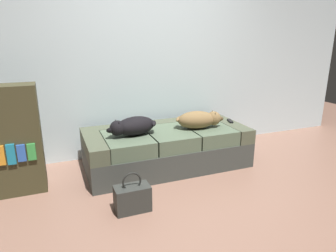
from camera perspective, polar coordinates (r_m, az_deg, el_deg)
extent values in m
plane|color=#8C6453|center=(2.95, 7.18, -14.82)|extent=(10.00, 10.00, 0.00)
cube|color=silver|center=(4.04, -3.67, 14.68)|extent=(6.40, 0.10, 2.80)
cube|color=#3B403C|center=(3.71, -0.29, -5.27)|extent=(1.93, 0.89, 0.30)
cube|color=#4D5440|center=(3.43, -13.93, -3.47)|extent=(0.20, 0.89, 0.17)
cube|color=#4D5440|center=(4.01, 11.32, -0.35)|extent=(0.20, 0.89, 0.17)
cube|color=#4D5440|center=(3.94, -2.11, -0.36)|extent=(1.53, 0.20, 0.17)
cube|color=#52634D|center=(3.40, -7.74, -3.32)|extent=(0.50, 0.67, 0.17)
cube|color=#52634D|center=(3.54, 0.30, -2.31)|extent=(0.50, 0.67, 0.17)
cube|color=#52634D|center=(3.76, 7.56, -1.35)|extent=(0.50, 0.67, 0.17)
ellipsoid|color=black|center=(3.39, -6.16, 0.04)|extent=(0.49, 0.33, 0.21)
sphere|color=black|center=(3.31, -9.56, -0.42)|extent=(0.17, 0.17, 0.17)
ellipsoid|color=black|center=(3.28, -10.80, -0.79)|extent=(0.11, 0.08, 0.06)
cone|color=black|center=(3.25, -9.31, 0.45)|extent=(0.04, 0.04, 0.05)
cone|color=black|center=(3.33, -9.91, 0.83)|extent=(0.04, 0.04, 0.05)
ellipsoid|color=black|center=(3.43, -2.70, 0.50)|extent=(0.11, 0.18, 0.05)
ellipsoid|color=olive|center=(3.62, 5.42, 1.18)|extent=(0.49, 0.33, 0.21)
sphere|color=olive|center=(3.69, 8.64, 1.45)|extent=(0.17, 0.17, 0.17)
ellipsoid|color=#4C3B24|center=(3.72, 9.74, 1.36)|extent=(0.11, 0.08, 0.06)
cone|color=#4C3B24|center=(3.72, 8.42, 2.59)|extent=(0.04, 0.04, 0.05)
cone|color=#4C3B24|center=(3.64, 8.95, 2.24)|extent=(0.04, 0.04, 0.05)
ellipsoid|color=olive|center=(3.61, 2.06, 1.37)|extent=(0.15, 0.17, 0.05)
cube|color=black|center=(3.99, 11.68, 0.94)|extent=(0.09, 0.16, 0.02)
cube|color=#30322F|center=(2.83, -6.75, -13.48)|extent=(0.32, 0.18, 0.24)
torus|color=black|center=(2.75, -6.87, -10.41)|extent=(0.18, 0.02, 0.18)
cube|color=#3E3A23|center=(3.34, -27.58, -2.49)|extent=(0.56, 0.28, 1.10)
cube|color=orange|center=(3.24, -29.17, -4.94)|extent=(0.08, 0.02, 0.19)
cube|color=teal|center=(3.22, -27.60, -4.79)|extent=(0.08, 0.02, 0.20)
cube|color=blue|center=(3.21, -26.02, -4.64)|extent=(0.08, 0.02, 0.17)
cube|color=green|center=(3.21, -24.43, -4.48)|extent=(0.08, 0.02, 0.17)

